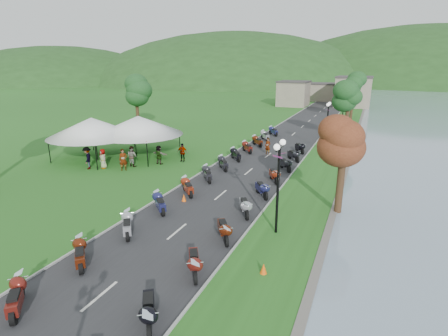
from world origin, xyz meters
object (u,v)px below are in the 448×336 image
at_px(pedestrian_b, 133,166).
at_px(pedestrian_c, 89,169).
at_px(vendor_tent_main, 139,136).
at_px(pedestrian_a, 124,170).

bearing_deg(pedestrian_b, pedestrian_c, 48.03).
distance_m(vendor_tent_main, pedestrian_b, 4.08).
distance_m(vendor_tent_main, pedestrian_a, 5.26).
height_order(pedestrian_a, pedestrian_c, pedestrian_c).
distance_m(pedestrian_b, pedestrian_c, 3.75).
bearing_deg(pedestrian_a, pedestrian_c, 153.25).
height_order(vendor_tent_main, pedestrian_c, vendor_tent_main).
distance_m(pedestrian_a, pedestrian_c, 3.27).
xyz_separation_m(vendor_tent_main, pedestrian_c, (-1.56, -5.43, -2.00)).
relative_size(pedestrian_b, pedestrian_c, 0.94).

